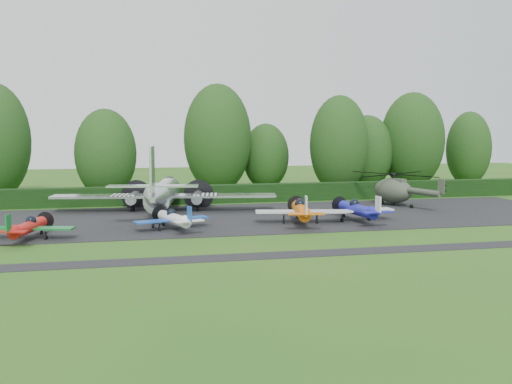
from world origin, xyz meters
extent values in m
plane|color=#265818|center=(0.00, 0.00, 0.00)|extent=(160.00, 160.00, 0.00)
cube|color=black|center=(0.00, 10.00, 0.00)|extent=(70.00, 18.00, 0.01)
cube|color=black|center=(0.00, -6.00, 0.00)|extent=(70.00, 2.00, 0.00)
cube|color=black|center=(0.00, 21.00, 0.00)|extent=(90.00, 1.60, 2.00)
cylinder|color=silver|center=(-4.56, 14.25, 1.90)|extent=(2.30, 11.98, 2.30)
cone|color=silver|center=(-4.56, 20.95, 1.90)|extent=(2.30, 1.50, 2.30)
cone|color=silver|center=(-4.56, 7.06, 2.40)|extent=(2.30, 2.99, 2.30)
sphere|color=black|center=(-4.56, 19.99, 2.40)|extent=(1.50, 1.50, 1.50)
cube|color=silver|center=(-4.56, 15.24, 1.60)|extent=(21.96, 2.40, 0.22)
cube|color=white|center=(-8.56, 15.24, 1.72)|extent=(2.59, 2.50, 0.05)
cube|color=white|center=(-0.57, 15.24, 1.72)|extent=(2.59, 2.50, 0.05)
cylinder|color=silver|center=(-7.76, 15.84, 1.35)|extent=(1.10, 3.19, 1.10)
cylinder|color=silver|center=(-1.37, 15.84, 1.35)|extent=(1.10, 3.19, 1.10)
cylinder|color=black|center=(-7.76, 18.09, 1.35)|extent=(3.19, 0.03, 3.19)
cylinder|color=black|center=(-1.37, 18.09, 1.35)|extent=(3.19, 0.03, 3.19)
cube|color=silver|center=(-4.56, 6.26, 3.49)|extent=(7.49, 1.40, 0.14)
cube|color=silver|center=(-4.56, 5.96, 4.89)|extent=(0.18, 2.20, 3.79)
cylinder|color=black|center=(-7.76, 15.44, 0.25)|extent=(0.25, 0.90, 0.90)
cylinder|color=black|center=(-1.37, 15.44, 0.25)|extent=(0.25, 0.90, 0.90)
cylinder|color=black|center=(-4.56, 5.86, 0.18)|extent=(0.18, 0.44, 0.44)
cylinder|color=red|center=(-15.04, 2.58, 1.01)|extent=(0.88, 5.03, 0.88)
sphere|color=black|center=(-15.04, 3.13, 1.42)|extent=(0.77, 0.77, 0.77)
cube|color=#0F6727|center=(-15.04, 3.04, 0.87)|extent=(6.40, 1.19, 0.13)
cube|color=red|center=(-15.04, -0.44, 1.23)|extent=(2.38, 0.64, 0.09)
cube|color=#0F6727|center=(-15.04, -0.53, 1.83)|extent=(0.09, 0.73, 1.19)
cylinder|color=black|center=(-15.04, 5.83, 1.01)|extent=(1.37, 0.02, 1.37)
cylinder|color=black|center=(-16.23, 2.85, 0.16)|extent=(0.13, 0.40, 0.40)
cylinder|color=black|center=(-13.86, 2.85, 0.16)|extent=(0.13, 0.40, 0.40)
cylinder|color=black|center=(-15.04, 4.96, 0.15)|extent=(0.11, 0.37, 0.37)
cylinder|color=white|center=(-4.26, 4.53, 0.98)|extent=(0.85, 4.89, 0.85)
sphere|color=black|center=(-4.26, 5.06, 1.38)|extent=(0.75, 0.75, 0.75)
cube|color=#1C4CA9|center=(-4.26, 4.97, 0.84)|extent=(6.22, 1.16, 0.12)
cube|color=white|center=(-4.26, 1.59, 1.20)|extent=(2.31, 0.62, 0.09)
cube|color=#1C4CA9|center=(-4.26, 1.50, 1.78)|extent=(0.09, 0.71, 1.16)
cylinder|color=black|center=(-4.26, 7.68, 0.98)|extent=(1.33, 0.02, 1.33)
cylinder|color=black|center=(-5.41, 4.79, 0.16)|extent=(0.12, 0.39, 0.39)
cylinder|color=black|center=(-3.10, 4.79, 0.16)|extent=(0.12, 0.39, 0.39)
cylinder|color=black|center=(-4.26, 6.84, 0.14)|extent=(0.11, 0.36, 0.36)
cylinder|color=orange|center=(6.63, 5.22, 1.22)|extent=(1.06, 6.08, 1.06)
sphere|color=black|center=(6.63, 5.88, 1.71)|extent=(0.93, 0.93, 0.93)
cube|color=silver|center=(6.63, 5.77, 1.05)|extent=(7.74, 1.44, 0.15)
cube|color=orange|center=(6.63, 1.57, 1.49)|extent=(2.88, 0.77, 0.11)
cube|color=silver|center=(6.63, 1.46, 2.21)|extent=(0.11, 0.88, 1.44)
cylinder|color=black|center=(6.63, 9.15, 1.22)|extent=(1.66, 0.02, 1.66)
cylinder|color=black|center=(5.19, 5.55, 0.20)|extent=(0.15, 0.49, 0.49)
cylinder|color=black|center=(8.06, 5.55, 0.20)|extent=(0.15, 0.49, 0.49)
cylinder|color=black|center=(6.63, 8.10, 0.18)|extent=(0.13, 0.44, 0.44)
cylinder|color=#1A1C9D|center=(11.84, 5.26, 1.13)|extent=(0.99, 5.65, 0.99)
sphere|color=black|center=(11.84, 5.87, 1.59)|extent=(0.86, 0.86, 0.86)
cube|color=silver|center=(11.84, 5.77, 0.98)|extent=(7.19, 1.34, 0.14)
cube|color=#1A1C9D|center=(11.84, 1.87, 1.39)|extent=(2.67, 0.72, 0.10)
cube|color=silver|center=(11.84, 1.76, 2.05)|extent=(0.10, 0.82, 1.34)
cylinder|color=black|center=(11.84, 8.90, 1.13)|extent=(1.54, 0.02, 1.54)
cylinder|color=black|center=(10.51, 5.56, 0.18)|extent=(0.14, 0.45, 0.45)
cylinder|color=black|center=(13.18, 5.56, 0.18)|extent=(0.14, 0.45, 0.45)
cylinder|color=black|center=(11.84, 7.93, 0.16)|extent=(0.12, 0.41, 0.41)
ellipsoid|color=#3A4334|center=(19.82, 14.93, 1.61)|extent=(2.79, 5.12, 2.67)
cylinder|color=#3A4334|center=(19.82, 10.90, 1.88)|extent=(0.63, 5.37, 0.63)
cube|color=#3A4334|center=(19.82, 8.13, 2.68)|extent=(0.11, 0.80, 1.43)
cylinder|color=black|center=(19.82, 14.93, 2.95)|extent=(0.27, 0.27, 0.72)
cylinder|color=black|center=(19.82, 14.93, 3.35)|extent=(0.63, 0.63, 0.22)
cylinder|color=black|center=(19.82, 14.93, 3.35)|extent=(10.73, 10.73, 0.05)
cube|color=#3A4334|center=(19.82, 14.21, 2.64)|extent=(0.80, 1.79, 0.63)
ellipsoid|color=black|center=(19.82, 16.36, 1.70)|extent=(1.70, 1.70, 1.53)
cylinder|color=black|center=(18.93, 15.64, 0.27)|extent=(0.16, 0.50, 0.50)
cylinder|color=black|center=(20.71, 15.64, 0.27)|extent=(0.16, 0.50, 0.50)
cylinder|color=black|center=(19.82, 12.06, 0.22)|extent=(0.14, 0.43, 0.43)
cylinder|color=#3F3326|center=(23.31, 20.50, 0.55)|extent=(0.11, 0.11, 1.10)
cylinder|color=#3F3326|center=(26.05, 20.50, 0.55)|extent=(0.11, 0.11, 1.10)
cube|color=white|center=(24.68, 20.50, 1.19)|extent=(2.92, 0.07, 0.91)
cylinder|color=black|center=(10.09, 33.43, 1.46)|extent=(0.70, 0.70, 2.91)
ellipsoid|color=#153310|center=(10.09, 33.43, 4.45)|extent=(6.22, 6.22, 8.90)
cylinder|color=black|center=(39.84, 32.46, 1.74)|extent=(0.70, 0.70, 3.49)
ellipsoid|color=#153310|center=(39.84, 32.46, 5.33)|extent=(6.29, 6.29, 10.65)
cylinder|color=black|center=(18.07, 26.90, 2.03)|extent=(0.70, 0.70, 4.06)
ellipsoid|color=#153310|center=(18.07, 26.90, 6.20)|extent=(7.40, 7.40, 12.40)
cylinder|color=black|center=(30.01, 30.63, 2.15)|extent=(0.70, 0.70, 4.30)
ellipsoid|color=#153310|center=(30.01, 30.63, 6.57)|extent=(8.65, 8.65, 13.13)
cylinder|color=black|center=(23.57, 30.95, 1.64)|extent=(0.70, 0.70, 3.28)
ellipsoid|color=#153310|center=(23.57, 30.95, 5.01)|extent=(6.96, 6.96, 10.03)
cylinder|color=black|center=(3.19, 30.94, 2.27)|extent=(0.70, 0.70, 4.54)
ellipsoid|color=#153310|center=(3.19, 30.94, 6.94)|extent=(8.62, 8.62, 13.89)
cylinder|color=black|center=(-10.54, 27.83, 1.72)|extent=(0.70, 0.70, 3.45)
ellipsoid|color=#153310|center=(-10.54, 27.83, 5.27)|extent=(7.15, 7.15, 10.54)
camera|label=1|loc=(-7.32, -41.35, 8.27)|focal=40.00mm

